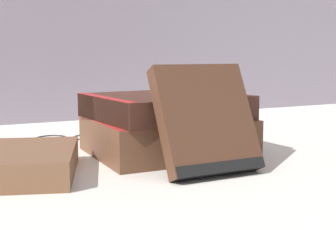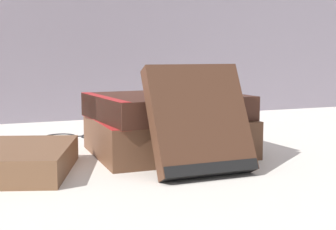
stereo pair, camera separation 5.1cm
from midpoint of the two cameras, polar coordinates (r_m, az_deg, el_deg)
ground_plane at (r=0.60m, az=-4.96°, el=-5.37°), size 3.00×3.00×0.00m
book_flat_bottom at (r=0.63m, az=-2.94°, el=-2.56°), size 0.20×0.17×0.05m
book_flat_top at (r=0.62m, az=-3.08°, el=1.05°), size 0.20×0.17×0.03m
book_leaning_front at (r=0.52m, az=1.99°, el=-1.06°), size 0.11×0.07×0.12m
pocket_watch at (r=0.64m, az=0.49°, el=2.90°), size 0.05×0.05×0.01m
reading_glasses at (r=0.77m, az=-13.76°, el=-2.62°), size 0.12×0.08×0.00m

